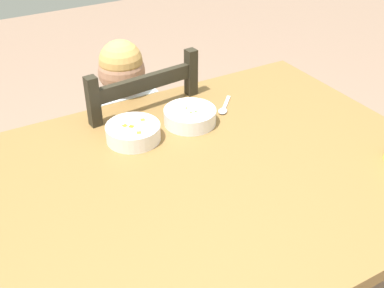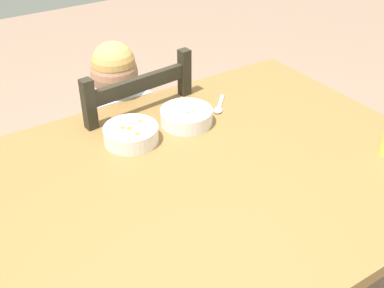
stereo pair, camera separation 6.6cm
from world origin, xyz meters
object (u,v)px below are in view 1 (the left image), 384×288
bowl_of_carrots (133,132)px  spoon (224,108)px  child_figure (129,125)px  dining_table (207,198)px  dining_chair (133,162)px  bowl_of_peas (190,116)px

bowl_of_carrots → spoon: 0.35m
child_figure → bowl_of_carrots: (-0.10, -0.29, 0.16)m
child_figure → bowl_of_carrots: bearing=-109.0°
dining_table → child_figure: (-0.01, 0.55, -0.03)m
bowl_of_carrots → spoon: bowl_of_carrots is taller
bowl_of_carrots → spoon: bearing=3.4°
dining_chair → dining_table: bearing=-89.3°
dining_chair → bowl_of_carrots: dining_chair is taller
spoon → dining_table: bearing=-130.4°
bowl_of_carrots → dining_chair: bearing=70.5°
dining_chair → child_figure: child_figure is taller
child_figure → bowl_of_peas: 0.35m
child_figure → bowl_of_carrots: size_ratio=5.68×
dining_chair → bowl_of_carrots: bearing=-109.5°
dining_table → bowl_of_peas: size_ratio=7.92×
bowl_of_carrots → bowl_of_peas: bearing=0.0°
dining_table → child_figure: bearing=91.2°
bowl_of_carrots → spoon: (0.35, 0.02, -0.02)m
dining_table → dining_chair: size_ratio=1.45×
dining_chair → bowl_of_carrots: size_ratio=5.53×
child_figure → spoon: 0.39m
dining_table → bowl_of_peas: 0.30m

